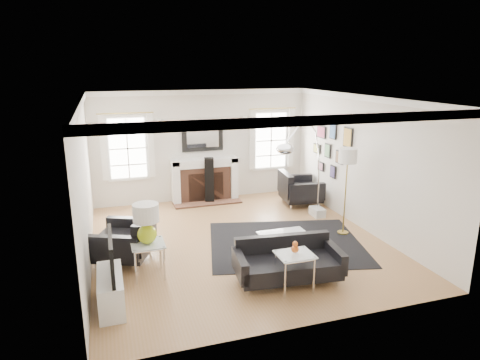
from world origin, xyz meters
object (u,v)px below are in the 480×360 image
object	(u,v)px
armchair_left	(127,241)
coffee_table	(288,239)
fireplace	(205,180)
gourd_lamp	(146,221)
armchair_right	(298,190)
arc_floor_lamp	(304,170)
sofa	(287,262)

from	to	relation	value
armchair_left	coffee_table	xyz separation A→B (m)	(2.76, -0.72, -0.03)
fireplace	gourd_lamp	world-z (taller)	gourd_lamp
armchair_right	coffee_table	distance (m)	3.14
armchair_right	arc_floor_lamp	xyz separation A→B (m)	(-0.62, -1.50, 0.89)
arc_floor_lamp	armchair_left	bearing A→B (deg)	-171.67
coffee_table	armchair_left	bearing A→B (deg)	165.36
fireplace	arc_floor_lamp	bearing A→B (deg)	-59.10
armchair_left	gourd_lamp	size ratio (longest dim) A/B	1.96
sofa	arc_floor_lamp	distance (m)	2.54
armchair_left	gourd_lamp	world-z (taller)	gourd_lamp
fireplace	coffee_table	world-z (taller)	fireplace
armchair_right	arc_floor_lamp	size ratio (longest dim) A/B	0.47
sofa	armchair_right	world-z (taller)	armchair_right
fireplace	coffee_table	bearing A→B (deg)	-80.65
sofa	armchair_left	bearing A→B (deg)	148.74
armchair_left	gourd_lamp	distance (m)	0.93
coffee_table	arc_floor_lamp	distance (m)	1.79
armchair_right	arc_floor_lamp	distance (m)	1.85
sofa	armchair_left	distance (m)	2.83
sofa	armchair_right	xyz separation A→B (m)	(1.85, 3.50, 0.08)
gourd_lamp	arc_floor_lamp	size ratio (longest dim) A/B	0.28
armchair_right	coffee_table	size ratio (longest dim) A/B	1.26
armchair_left	armchair_right	world-z (taller)	armchair_left
fireplace	sofa	distance (m)	4.54
coffee_table	fireplace	bearing A→B (deg)	99.35
arc_floor_lamp	sofa	bearing A→B (deg)	-121.53
armchair_right	gourd_lamp	world-z (taller)	gourd_lamp
coffee_table	gourd_lamp	world-z (taller)	gourd_lamp
gourd_lamp	coffee_table	bearing A→B (deg)	-1.33
armchair_left	arc_floor_lamp	world-z (taller)	arc_floor_lamp
sofa	gourd_lamp	distance (m)	2.36
sofa	arc_floor_lamp	world-z (taller)	arc_floor_lamp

